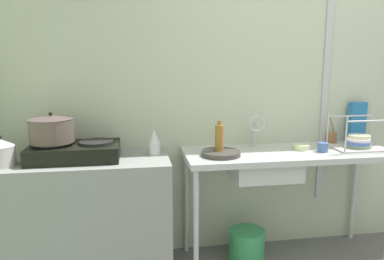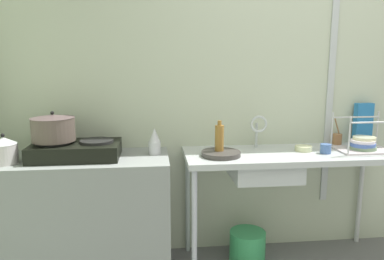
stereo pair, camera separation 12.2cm
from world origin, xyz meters
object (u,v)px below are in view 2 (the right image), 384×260
dish_rack (363,144)px  frying_pan (221,154)px  pot_on_left_burner (53,128)px  faucet (258,126)px  stove (76,150)px  cereal_box (363,123)px  bottle_by_sink (219,140)px  utensil_jar (337,139)px  pot_beside_stove (4,150)px  small_bowl_on_drainboard (303,148)px  cup_by_rack (326,149)px  percolator (155,141)px  bucket_on_floor (247,247)px  sink_basin (264,166)px

dish_rack → frying_pan: bearing=-177.7°
pot_on_left_burner → faucet: 1.41m
stove → cereal_box: (2.13, 0.22, 0.10)m
bottle_by_sink → utensil_jar: bottle_by_sink is taller
faucet → bottle_by_sink: 0.36m
pot_beside_stove → frying_pan: (1.38, 0.04, -0.07)m
small_bowl_on_drainboard → bottle_by_sink: bearing=-174.6°
frying_pan → cup_by_rack: 0.74m
percolator → bucket_on_floor: percolator is taller
faucet → bucket_on_floor: bearing=-125.4°
stove → dish_rack: size_ratio=1.51×
sink_basin → small_bowl_on_drainboard: size_ratio=3.80×
pot_on_left_burner → small_bowl_on_drainboard: pot_on_left_burner is taller
pot_beside_stove → sink_basin: size_ratio=0.42×
cup_by_rack → sink_basin: bearing=178.3°
pot_beside_stove → pot_on_left_burner: bearing=18.5°
utensil_jar → stove: bearing=-173.8°
faucet → utensil_jar: faucet is taller
percolator → frying_pan: bearing=-13.4°
percolator → cereal_box: size_ratio=0.57×
dish_rack → bottle_by_sink: 1.05m
pot_on_left_burner → percolator: 0.67m
pot_beside_stove → cup_by_rack: pot_beside_stove is taller
cereal_box → small_bowl_on_drainboard: bearing=-166.7°
bottle_by_sink → bucket_on_floor: (0.23, 0.03, -0.82)m
stove → small_bowl_on_drainboard: bearing=1.1°
percolator → sink_basin: percolator is taller
pot_on_left_burner → bucket_on_floor: size_ratio=1.07×
pot_on_left_burner → dish_rack: pot_on_left_burner is taller
pot_on_left_burner → dish_rack: bearing=-0.3°
frying_pan → percolator: bearing=166.6°
stove → dish_rack: 2.00m
bottle_by_sink → cereal_box: cereal_box is taller
utensil_jar → percolator: bearing=-173.7°
frying_pan → dish_rack: (1.04, 0.04, 0.03)m
cereal_box → bucket_on_floor: cereal_box is taller
bottle_by_sink → cereal_box: size_ratio=0.76×
frying_pan → pot_on_left_burner: bearing=177.2°
faucet → utensil_jar: 0.67m
stove → frying_pan: 0.96m
cup_by_rack → utensil_jar: size_ratio=0.36×
cup_by_rack → pot_on_left_burner: bearing=178.2°
stove → percolator: percolator is taller
bucket_on_floor → stove: bearing=-179.9°
cup_by_rack → small_bowl_on_drainboard: size_ratio=0.62×
percolator → cereal_box: 1.62m
small_bowl_on_drainboard → bottle_by_sink: (-0.62, -0.06, 0.09)m
percolator → small_bowl_on_drainboard: bearing=-1.2°
bucket_on_floor → small_bowl_on_drainboard: bearing=3.8°
faucet → dish_rack: (0.73, -0.14, -0.12)m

